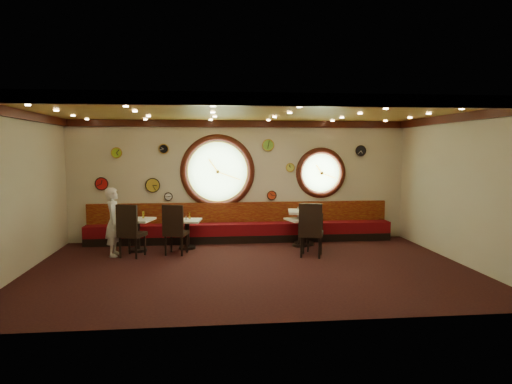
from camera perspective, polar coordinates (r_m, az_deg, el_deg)
name	(u,v)px	position (r m, az deg, el deg)	size (l,w,h in m)	color
floor	(251,268)	(9.51, -0.65, -9.49)	(9.00, 6.00, 0.00)	black
ceiling	(251,111)	(9.23, -0.67, 10.09)	(9.00, 6.00, 0.02)	gold
wall_back	(240,181)	(12.22, -1.99, 1.41)	(9.00, 0.02, 3.20)	beige
wall_front	(271,210)	(6.27, 1.94, -2.32)	(9.00, 0.02, 3.20)	beige
wall_left	(18,193)	(9.88, -27.61, -0.12)	(0.02, 6.00, 3.20)	beige
wall_right	(461,189)	(10.65, 24.22, 0.37)	(0.02, 6.00, 3.20)	beige
molding_back	(240,124)	(12.16, -2.00, 8.52)	(9.00, 0.10, 0.18)	#351009
molding_front	(271,100)	(6.30, 1.92, 11.48)	(9.00, 0.10, 0.18)	#351009
molding_left	(17,114)	(9.85, -27.72, 8.66)	(0.10, 6.00, 0.18)	#351009
molding_right	(461,117)	(10.61, 24.30, 8.51)	(0.10, 6.00, 0.18)	#351009
banquette_base	(241,238)	(12.13, -1.88, -5.76)	(8.00, 0.55, 0.20)	black
banquette_seat	(241,229)	(12.09, -1.88, -4.60)	(8.00, 0.55, 0.30)	#5C070F
banquette_back	(240,212)	(12.24, -1.96, -2.58)	(8.00, 0.10, 0.55)	#620709
porthole_left_glass	(218,172)	(12.17, -4.82, 2.56)	(1.66, 1.66, 0.02)	#93C878
porthole_left_frame	(218,172)	(12.15, -4.82, 2.56)	(1.98, 1.98, 0.18)	#351009
porthole_left_ring	(218,172)	(12.12, -4.81, 2.55)	(1.61, 1.61, 0.03)	gold
porthole_right_glass	(321,173)	(12.55, 8.08, 2.38)	(1.10, 1.10, 0.02)	#93C878
porthole_right_frame	(321,173)	(12.53, 8.10, 2.38)	(1.38, 1.38, 0.18)	#351009
porthole_right_ring	(321,173)	(12.51, 8.13, 2.37)	(1.09, 1.09, 0.03)	gold
wall_clock_0	(117,153)	(12.34, -17.04, 4.71)	(0.26, 0.26, 0.03)	#90BE26
wall_clock_1	(361,151)	(12.81, 12.95, 5.05)	(0.28, 0.28, 0.03)	black
wall_clock_2	(268,145)	(12.22, 1.53, 5.87)	(0.30, 0.30, 0.03)	#74B93A
wall_clock_3	(102,184)	(12.45, -18.74, 0.98)	(0.32, 0.32, 0.03)	red
wall_clock_4	(164,149)	(12.17, -11.47, 5.30)	(0.24, 0.24, 0.03)	black
wall_clock_5	(290,168)	(12.33, 4.29, 3.07)	(0.22, 0.22, 0.03)	#CACE44
wall_clock_6	(153,185)	(12.24, -12.79, 0.82)	(0.36, 0.36, 0.03)	gold
wall_clock_7	(272,195)	(12.30, 1.98, -0.43)	(0.24, 0.24, 0.03)	red
wall_clock_8	(168,197)	(12.22, -10.90, -0.56)	(0.20, 0.20, 0.03)	white
table_a	(137,231)	(11.31, -14.62, -4.71)	(0.87, 0.87, 0.79)	black
table_b	(187,230)	(11.36, -8.61, -4.76)	(0.74, 0.74, 0.72)	black
table_c	(304,223)	(11.74, 6.04, -3.90)	(0.91, 0.91, 0.88)	black
table_d	(300,229)	(11.57, 5.56, -4.61)	(0.79, 0.79, 0.70)	black
chair_a	(130,227)	(10.65, -15.52, -4.26)	(0.66, 0.66, 0.75)	black
chair_b	(175,226)	(10.68, -10.15, -4.24)	(0.61, 0.61, 0.73)	black
chair_c	(311,226)	(10.37, 6.88, -4.29)	(0.66, 0.66, 0.77)	black
chair_d	(315,229)	(11.00, 7.34, -4.65)	(0.48, 0.48, 0.58)	black
condiment_a_salt	(132,217)	(11.30, -15.27, -2.99)	(0.04, 0.04, 0.10)	silver
condiment_b_salt	(186,218)	(11.34, -8.77, -3.19)	(0.03, 0.03, 0.09)	silver
condiment_c_salt	(298,208)	(11.76, 5.25, -2.05)	(0.03, 0.03, 0.09)	silver
condiment_d_salt	(298,217)	(11.53, 5.26, -3.09)	(0.04, 0.04, 0.10)	silver
condiment_a_pepper	(136,217)	(11.24, -14.74, -3.05)	(0.03, 0.03, 0.09)	silver
condiment_b_pepper	(186,218)	(11.24, -8.73, -3.23)	(0.04, 0.04, 0.10)	silver
condiment_c_pepper	(306,209)	(11.68, 6.28, -2.10)	(0.03, 0.03, 0.09)	silver
condiment_d_pepper	(303,217)	(11.55, 5.86, -3.09)	(0.03, 0.03, 0.10)	silver
condiment_a_bottle	(143,215)	(11.32, -13.91, -2.77)	(0.05, 0.05, 0.17)	gold
condiment_b_bottle	(190,215)	(11.43, -8.30, -2.89)	(0.06, 0.06, 0.18)	gold
condiment_c_bottle	(310,207)	(11.78, 6.80, -1.90)	(0.05, 0.05, 0.15)	gold
condiment_d_bottle	(303,215)	(11.61, 5.85, -2.88)	(0.05, 0.05, 0.16)	gold
waiter	(114,222)	(10.94, -17.32, -3.57)	(0.57, 0.38, 1.58)	white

